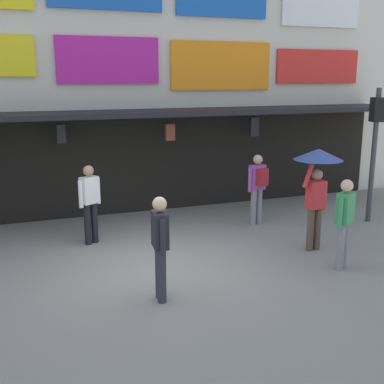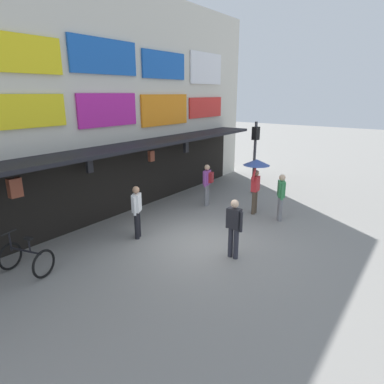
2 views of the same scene
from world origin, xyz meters
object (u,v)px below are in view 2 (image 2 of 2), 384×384
(traffic_light_far, at_px, (255,146))
(pedestrian_in_blue, at_px, (234,226))
(pedestrian_with_umbrella, at_px, (256,171))
(pedestrian_in_yellow, at_px, (207,182))
(bicycle_parked, at_px, (26,259))
(pedestrian_in_green, at_px, (281,195))
(pedestrian_in_black, at_px, (137,209))

(traffic_light_far, xyz_separation_m, pedestrian_in_blue, (-5.99, -2.38, -1.19))
(pedestrian_with_umbrella, relative_size, pedestrian_in_yellow, 1.24)
(pedestrian_in_yellow, bearing_deg, pedestrian_in_blue, -137.10)
(bicycle_parked, height_order, pedestrian_in_yellow, pedestrian_in_yellow)
(pedestrian_in_green, distance_m, pedestrian_in_yellow, 2.99)
(pedestrian_with_umbrella, distance_m, pedestrian_in_yellow, 2.08)
(traffic_light_far, bearing_deg, pedestrian_in_blue, -158.36)
(bicycle_parked, distance_m, pedestrian_in_yellow, 7.15)
(pedestrian_in_yellow, xyz_separation_m, pedestrian_in_black, (-3.91, 0.00, -0.04))
(traffic_light_far, distance_m, pedestrian_in_green, 3.61)
(pedestrian_in_blue, height_order, pedestrian_in_black, same)
(bicycle_parked, height_order, pedestrian_in_blue, pedestrian_in_blue)
(pedestrian_with_umbrella, relative_size, pedestrian_in_black, 1.24)
(traffic_light_far, relative_size, pedestrian_in_black, 1.90)
(pedestrian_in_green, relative_size, pedestrian_in_blue, 1.00)
(pedestrian_in_green, xyz_separation_m, pedestrian_in_yellow, (-0.18, 2.99, 0.04))
(pedestrian_with_umbrella, distance_m, pedestrian_in_black, 4.66)
(pedestrian_in_green, distance_m, pedestrian_in_black, 5.07)
(pedestrian_in_black, bearing_deg, bicycle_parked, 167.39)
(pedestrian_in_green, distance_m, pedestrian_in_blue, 3.47)
(pedestrian_with_umbrella, xyz_separation_m, pedestrian_in_black, (-4.18, 1.95, -0.69))
(traffic_light_far, xyz_separation_m, bicycle_parked, (-9.79, 1.40, -1.75))
(pedestrian_in_black, bearing_deg, pedestrian_with_umbrella, -25.06)
(pedestrian_in_green, xyz_separation_m, pedestrian_with_umbrella, (0.09, 1.04, 0.69))
(pedestrian_in_green, relative_size, pedestrian_in_black, 1.00)
(pedestrian_in_blue, height_order, pedestrian_in_yellow, same)
(traffic_light_far, relative_size, pedestrian_in_yellow, 1.90)
(bicycle_parked, height_order, pedestrian_with_umbrella, pedestrian_with_umbrella)
(bicycle_parked, height_order, pedestrian_in_black, pedestrian_in_black)
(pedestrian_in_blue, bearing_deg, pedestrian_in_yellow, 42.90)
(pedestrian_in_blue, xyz_separation_m, pedestrian_in_yellow, (3.29, 3.06, 0.04))
(pedestrian_in_yellow, bearing_deg, bicycle_parked, 174.26)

